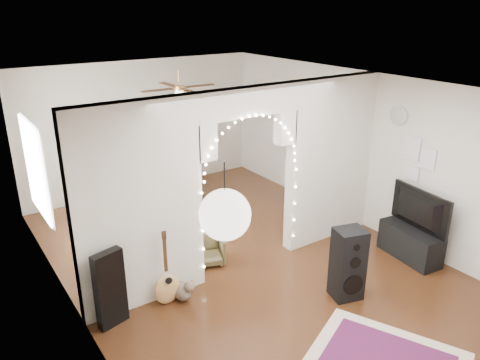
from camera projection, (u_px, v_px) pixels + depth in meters
floor at (246, 263)px, 7.19m from camera, size 7.50×7.50×0.00m
ceiling at (247, 87)px, 6.23m from camera, size 5.00×7.50×0.02m
wall_back at (142, 127)px, 9.60m from camera, size 5.00×0.02×2.70m
wall_left at (70, 225)px, 5.39m from camera, size 0.02×7.50×2.70m
wall_right at (366, 152)px, 8.03m from camera, size 0.02×7.50×2.70m
divider_wall at (247, 176)px, 6.68m from camera, size 5.00×0.20×2.70m
fairy_lights at (252, 170)px, 6.54m from camera, size 1.64×0.04×1.60m
window at (35, 169)px, 6.74m from camera, size 0.04×1.20×1.40m
wall_clock at (399, 115)px, 7.29m from camera, size 0.03×0.31×0.31m
picture_frames at (416, 159)px, 7.19m from camera, size 0.02×0.50×0.70m
paper_lantern at (225, 215)px, 3.54m from camera, size 0.40×0.40×0.40m
ceiling_fan at (179, 88)px, 7.88m from camera, size 1.10×1.10×0.30m
guitar_case at (110, 289)px, 5.66m from camera, size 0.41×0.22×1.01m
acoustic_guitar at (167, 278)px, 6.09m from camera, size 0.37×0.15×0.91m
tabby_cat at (183, 290)px, 6.26m from camera, size 0.33×0.51×0.34m
floor_speaker at (348, 264)px, 6.21m from camera, size 0.47×0.43×1.00m
media_console at (410, 243)px, 7.26m from camera, size 0.53×1.04×0.50m
tv at (415, 210)px, 7.06m from camera, size 0.28×1.08×0.62m
bookcase at (132, 155)px, 9.39m from camera, size 1.76×1.04×1.76m
dining_table at (148, 167)px, 9.30m from camera, size 1.33×1.02×0.76m
flower_vase at (147, 159)px, 9.24m from camera, size 0.22×0.22×0.19m
dining_chair_left at (208, 250)px, 7.13m from camera, size 0.59×0.60×0.43m
dining_chair_right at (155, 194)px, 9.02m from camera, size 0.67×0.69×0.57m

